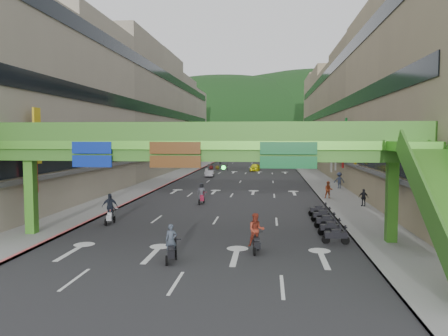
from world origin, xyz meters
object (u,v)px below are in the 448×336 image
(car_silver, at_px, (210,173))
(pedestrian_red, at_px, (329,191))
(scooter_rider_near, at_px, (171,245))
(overpass_near, at_px, (218,155))
(car_yellow, at_px, (255,167))
(scooter_rider_mid, at_px, (256,232))

(car_silver, relative_size, pedestrian_red, 2.27)
(scooter_rider_near, bearing_deg, overpass_near, 67.51)
(pedestrian_red, bearing_deg, overpass_near, -112.26)
(car_silver, bearing_deg, pedestrian_red, -60.46)
(overpass_near, distance_m, pedestrian_red, 20.86)
(overpass_near, distance_m, car_silver, 42.22)
(scooter_rider_near, bearing_deg, car_yellow, 87.72)
(overpass_near, relative_size, pedestrian_red, 16.58)
(scooter_rider_mid, distance_m, car_yellow, 55.58)
(scooter_rider_mid, bearing_deg, car_yellow, 91.90)
(overpass_near, bearing_deg, car_silver, 98.43)
(scooter_rider_mid, bearing_deg, car_silver, 100.99)
(scooter_rider_near, distance_m, scooter_rider_mid, 4.70)
(car_yellow, bearing_deg, pedestrian_red, -70.56)
(scooter_rider_mid, height_order, pedestrian_red, scooter_rider_mid)
(car_silver, xyz_separation_m, car_yellow, (6.64, 11.87, 0.04))
(scooter_rider_near, xyz_separation_m, car_silver, (-4.34, 45.90, -0.25))
(overpass_near, bearing_deg, pedestrian_red, 64.23)
(scooter_rider_mid, relative_size, car_yellow, 0.55)
(scooter_rider_near, relative_size, pedestrian_red, 1.14)
(scooter_rider_mid, bearing_deg, overpass_near, 137.14)
(pedestrian_red, bearing_deg, car_silver, 126.48)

